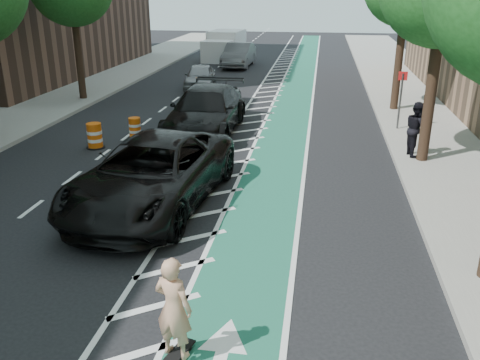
% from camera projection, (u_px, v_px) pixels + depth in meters
% --- Properties ---
extents(ground, '(120.00, 120.00, 0.00)m').
position_uv_depth(ground, '(108.00, 263.00, 11.07)').
color(ground, black).
rests_on(ground, ground).
extents(bike_lane, '(2.00, 90.00, 0.01)m').
position_uv_depth(bike_lane, '(282.00, 140.00, 19.85)').
color(bike_lane, '#1A5D49').
rests_on(bike_lane, ground).
extents(buffer_strip, '(1.40, 90.00, 0.01)m').
position_uv_depth(buffer_strip, '(244.00, 139.00, 20.07)').
color(buffer_strip, silver).
rests_on(buffer_strip, ground).
extents(sidewalk_right, '(5.00, 90.00, 0.15)m').
position_uv_depth(sidewalk_right, '(456.00, 146.00, 18.88)').
color(sidewalk_right, gray).
rests_on(sidewalk_right, ground).
extents(curb_right, '(0.12, 90.00, 0.16)m').
position_uv_depth(curb_right, '(389.00, 143.00, 19.24)').
color(curb_right, gray).
rests_on(curb_right, ground).
extents(curb_left, '(0.12, 90.00, 0.16)m').
position_uv_depth(curb_left, '(43.00, 128.00, 21.29)').
color(curb_left, gray).
rests_on(curb_left, ground).
extents(sign_post, '(0.35, 0.08, 2.47)m').
position_uv_depth(sign_post, '(400.00, 100.00, 20.55)').
color(sign_post, '#4C4C4C').
rests_on(sign_post, ground).
extents(skateboard, '(0.48, 0.89, 0.12)m').
position_uv_depth(skateboard, '(176.00, 355.00, 8.19)').
color(skateboard, black).
rests_on(skateboard, ground).
extents(skateboarder, '(0.73, 0.59, 1.75)m').
position_uv_depth(skateboarder, '(174.00, 308.00, 7.86)').
color(skateboarder, tan).
rests_on(skateboarder, skateboard).
extents(suv_near, '(3.73, 6.90, 1.84)m').
position_uv_depth(suv_near, '(152.00, 173.00, 13.73)').
color(suv_near, black).
rests_on(suv_near, ground).
extents(suv_far, '(2.64, 6.35, 1.83)m').
position_uv_depth(suv_far, '(206.00, 111.00, 20.53)').
color(suv_far, black).
rests_on(suv_far, ground).
extents(car_silver, '(2.10, 4.21, 1.38)m').
position_uv_depth(car_silver, '(200.00, 77.00, 29.70)').
color(car_silver, gray).
rests_on(car_silver, ground).
extents(car_grey, '(1.94, 5.24, 1.71)m').
position_uv_depth(car_grey, '(239.00, 55.00, 37.64)').
color(car_grey, '#55565A').
rests_on(car_grey, ground).
extents(pedestrian, '(0.86, 1.02, 1.87)m').
position_uv_depth(pedestrian, '(417.00, 129.00, 17.34)').
color(pedestrian, black).
rests_on(pedestrian, sidewalk_right).
extents(box_truck, '(2.87, 5.56, 2.23)m').
position_uv_depth(box_truck, '(224.00, 46.00, 41.38)').
color(box_truck, white).
rests_on(box_truck, ground).
extents(barrel_a, '(0.69, 0.69, 0.94)m').
position_uv_depth(barrel_a, '(95.00, 136.00, 18.80)').
color(barrel_a, '#DB560B').
rests_on(barrel_a, ground).
extents(barrel_b, '(0.59, 0.59, 0.80)m').
position_uv_depth(barrel_b, '(135.00, 128.00, 20.10)').
color(barrel_b, '#D9560B').
rests_on(barrel_b, ground).
extents(barrel_c, '(0.61, 0.61, 0.83)m').
position_uv_depth(barrel_c, '(200.00, 85.00, 28.80)').
color(barrel_c, orange).
rests_on(barrel_c, ground).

